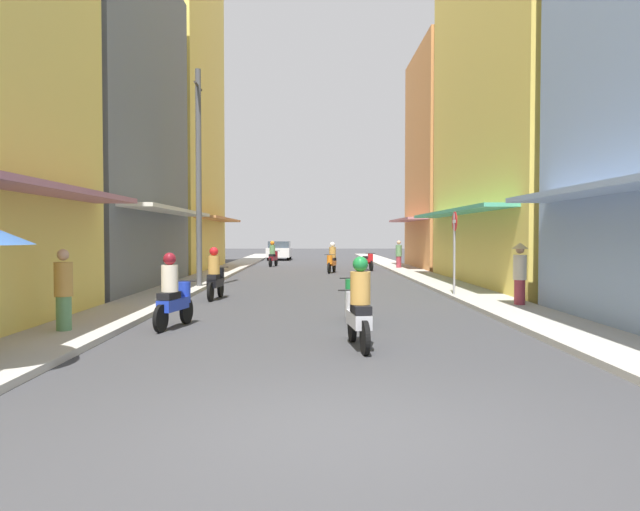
{
  "coord_description": "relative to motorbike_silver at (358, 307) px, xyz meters",
  "views": [
    {
      "loc": [
        -0.22,
        -5.92,
        1.94
      ],
      "look_at": [
        0.08,
        15.29,
        1.22
      ],
      "focal_mm": 34.01,
      "sensor_mm": 36.0,
      "label": 1
    }
  ],
  "objects": [
    {
      "name": "parked_car",
      "position": [
        -3.3,
        36.87,
        0.04
      ],
      "size": [
        1.87,
        4.14,
        1.45
      ],
      "color": "silver",
      "rests_on": "ground"
    },
    {
      "name": "sidewalk_left",
      "position": [
        -5.43,
        18.02,
        -0.64
      ],
      "size": [
        1.73,
        60.74,
        0.12
      ],
      "primitive_type": "cube",
      "color": "#ADA89E",
      "rests_on": "ground"
    },
    {
      "name": "motorbike_blue",
      "position": [
        -3.67,
        2.29,
        0.0
      ],
      "size": [
        0.62,
        1.79,
        1.58
      ],
      "color": "black",
      "rests_on": "ground"
    },
    {
      "name": "sidewalk_right",
      "position": [
        4.26,
        18.02,
        -0.64
      ],
      "size": [
        1.73,
        60.74,
        0.12
      ],
      "primitive_type": "cube",
      "color": "#ADA89E",
      "rests_on": "ground"
    },
    {
      "name": "motorbike_maroon",
      "position": [
        -3.17,
        26.99,
        0.0
      ],
      "size": [
        0.63,
        1.79,
        1.58
      ],
      "color": "black",
      "rests_on": "ground"
    },
    {
      "name": "motorbike_green",
      "position": [
        0.19,
        3.12,
        -0.2
      ],
      "size": [
        0.59,
        1.8,
        0.96
      ],
      "color": "black",
      "rests_on": "ground"
    },
    {
      "name": "pedestrian_midway",
      "position": [
        4.06,
        23.35,
        0.11
      ],
      "size": [
        0.34,
        0.34,
        1.63
      ],
      "color": "#99333F",
      "rests_on": "ground"
    },
    {
      "name": "ground_plane",
      "position": [
        -0.58,
        18.02,
        -0.7
      ],
      "size": [
        116.04,
        116.04,
        0.0
      ],
      "primitive_type": "plane",
      "color": "#38383A"
    },
    {
      "name": "building_right_far",
      "position": [
        8.12,
        24.05,
        5.47
      ],
      "size": [
        7.05,
        8.24,
        12.36
      ],
      "color": "#D88C4C",
      "rests_on": "ground"
    },
    {
      "name": "motorbike_black",
      "position": [
        -3.69,
        7.9,
        0.0
      ],
      "size": [
        0.55,
        1.81,
        1.58
      ],
      "color": "black",
      "rests_on": "ground"
    },
    {
      "name": "motorbike_red",
      "position": [
        2.29,
        22.77,
        -0.2
      ],
      "size": [
        0.62,
        1.79,
        0.96
      ],
      "color": "black",
      "rests_on": "ground"
    },
    {
      "name": "motorbike_silver",
      "position": [
        0.0,
        0.0,
        0.0
      ],
      "size": [
        0.55,
        1.81,
        1.58
      ],
      "color": "black",
      "rests_on": "ground"
    },
    {
      "name": "building_left_mid",
      "position": [
        -9.28,
        11.47,
        5.3
      ],
      "size": [
        7.05,
        10.49,
        12.02
      ],
      "color": "slate",
      "rests_on": "ground"
    },
    {
      "name": "street_sign_no_entry",
      "position": [
        3.55,
        8.08,
        1.01
      ],
      "size": [
        0.07,
        0.6,
        2.65
      ],
      "color": "gray",
      "rests_on": "ground"
    },
    {
      "name": "building_left_far",
      "position": [
        -9.29,
        22.76,
        7.87
      ],
      "size": [
        7.05,
        10.81,
        17.16
      ],
      "color": "#EFD159",
      "rests_on": "ground"
    },
    {
      "name": "building_right_mid",
      "position": [
        8.12,
        12.64,
        6.87
      ],
      "size": [
        7.05,
        12.98,
        15.17
      ],
      "color": "#EFD159",
      "rests_on": "ground"
    },
    {
      "name": "pedestrian_far",
      "position": [
        4.63,
        5.41,
        0.27
      ],
      "size": [
        0.44,
        0.44,
        1.74
      ],
      "color": "#99333F",
      "rests_on": "ground"
    },
    {
      "name": "pedestrian_crossing",
      "position": [
        -5.52,
        1.27,
        0.13
      ],
      "size": [
        0.34,
        0.34,
        1.67
      ],
      "color": "#598C59",
      "rests_on": "ground"
    },
    {
      "name": "utility_pole",
      "position": [
        -4.81,
        11.37,
        3.28
      ],
      "size": [
        0.2,
        1.2,
        7.8
      ],
      "color": "#4C4C4F",
      "rests_on": "ground"
    },
    {
      "name": "motorbike_orange",
      "position": [
        0.23,
        20.6,
        0.0
      ],
      "size": [
        0.65,
        1.78,
        1.58
      ],
      "color": "black",
      "rests_on": "ground"
    }
  ]
}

